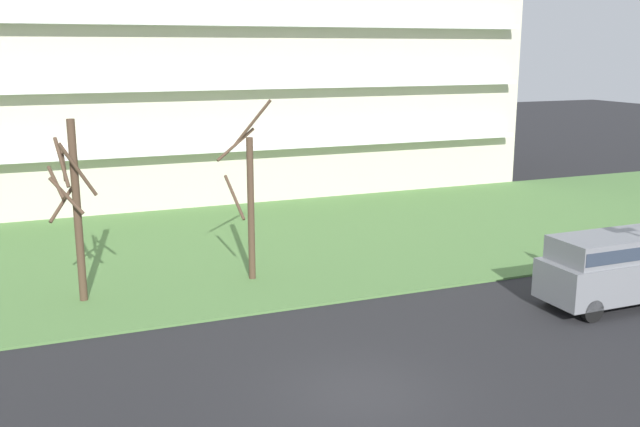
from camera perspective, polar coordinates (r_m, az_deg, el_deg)
ground at (r=18.07m, az=3.18°, el=-13.92°), size 160.00×160.00×0.00m
grass_lawn_strip at (r=30.48m, az=-8.13°, el=-2.70°), size 80.00×16.00×0.08m
apartment_building at (r=43.93m, az=-13.42°, el=14.07°), size 41.62×14.56×18.70m
tree_left at (r=24.31m, az=-18.72°, el=0.62°), size 1.54×1.72×6.00m
tree_center at (r=25.59m, az=-5.58°, el=1.06°), size 2.01×1.91×6.42m
van_gray_near_left at (r=25.22m, az=22.44°, el=-3.66°), size 5.21×2.04×2.36m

